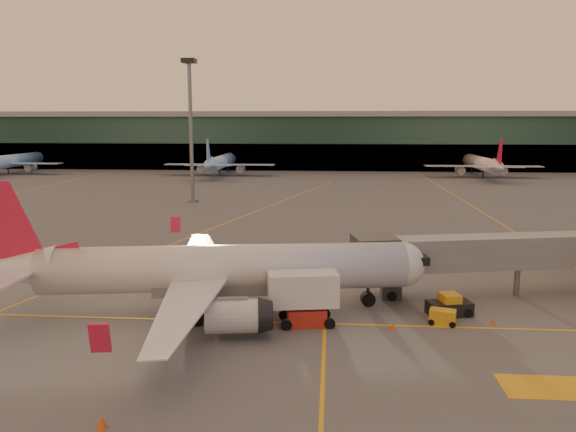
# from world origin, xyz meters

# --- Properties ---
(ground) EXTENTS (600.00, 600.00, 0.00)m
(ground) POSITION_xyz_m (0.00, 0.00, 0.00)
(ground) COLOR #4C4F54
(ground) RESTS_ON ground
(taxi_markings) EXTENTS (100.12, 173.00, 0.01)m
(taxi_markings) POSITION_xyz_m (-7.32, 44.49, 0.01)
(taxi_markings) COLOR gold
(taxi_markings) RESTS_ON ground
(terminal) EXTENTS (400.00, 20.00, 17.60)m
(terminal) POSITION_xyz_m (0.00, 141.79, 8.76)
(terminal) COLOR #19382D
(terminal) RESTS_ON ground
(mast_west_near) EXTENTS (2.40, 2.40, 25.60)m
(mast_west_near) POSITION_xyz_m (-20.00, 66.00, 14.86)
(mast_west_near) COLOR slate
(mast_west_near) RESTS_ON ground
(distant_aircraft_row) EXTENTS (225.00, 34.00, 13.00)m
(distant_aircraft_row) POSITION_xyz_m (-53.75, 118.00, 0.00)
(distant_aircraft_row) COLOR #95C5FA
(distant_aircraft_row) RESTS_ON ground
(main_airplane) EXTENTS (34.42, 31.18, 10.41)m
(main_airplane) POSITION_xyz_m (-3.89, 6.75, 3.38)
(main_airplane) COLOR silver
(main_airplane) RESTS_ON ground
(jet_bridge) EXTENTS (29.25, 9.15, 5.37)m
(jet_bridge) POSITION_xyz_m (22.56, 13.62, 3.65)
(jet_bridge) COLOR slate
(jet_bridge) RESTS_ON ground
(catering_truck) EXTENTS (5.33, 3.00, 3.91)m
(catering_truck) POSITION_xyz_m (3.44, 4.80, 2.22)
(catering_truck) COLOR #A92418
(catering_truck) RESTS_ON ground
(gpu_cart) EXTENTS (2.13, 1.61, 1.11)m
(gpu_cart) POSITION_xyz_m (13.59, 5.58, 0.54)
(gpu_cart) COLOR #C68D18
(gpu_cart) RESTS_ON ground
(pushback_tug) EXTENTS (3.60, 2.49, 1.69)m
(pushback_tug) POSITION_xyz_m (14.50, 7.68, 0.68)
(pushback_tug) COLOR black
(pushback_tug) RESTS_ON ground
(cone_nose) EXTENTS (0.39, 0.39, 0.50)m
(cone_nose) POSITION_xyz_m (17.28, 5.87, 0.24)
(cone_nose) COLOR #DD500B
(cone_nose) RESTS_ON ground
(cone_wing_right) EXTENTS (0.50, 0.50, 0.64)m
(cone_wing_right) POSITION_xyz_m (-5.62, -10.03, 0.31)
(cone_wing_right) COLOR #DD500B
(cone_wing_right) RESTS_ON ground
(cone_wing_left) EXTENTS (0.49, 0.49, 0.63)m
(cone_wing_left) POSITION_xyz_m (-4.72, 24.37, 0.30)
(cone_wing_left) COLOR #DD500B
(cone_wing_left) RESTS_ON ground
(cone_fwd) EXTENTS (0.42, 0.42, 0.54)m
(cone_fwd) POSITION_xyz_m (9.85, 4.26, 0.26)
(cone_fwd) COLOR #DD500B
(cone_fwd) RESTS_ON ground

